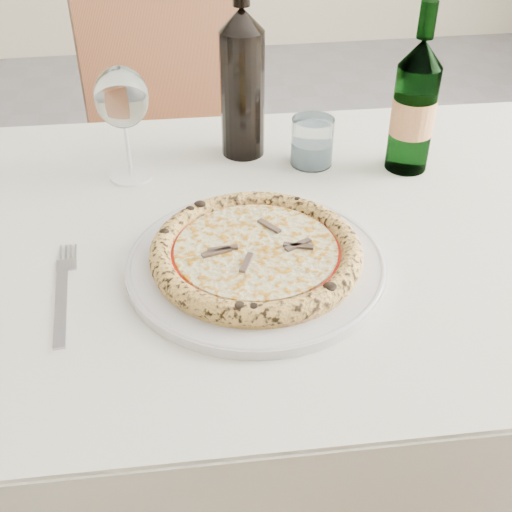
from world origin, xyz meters
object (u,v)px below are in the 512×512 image
(pizza, at_px, (256,252))
(tumbler, at_px, (312,144))
(chair_far, at_px, (182,133))
(dining_table, at_px, (246,279))
(wine_bottle, at_px, (242,82))
(plate, at_px, (256,263))
(wine_glass, at_px, (122,100))
(beer_bottle, at_px, (414,106))

(pizza, relative_size, tumbler, 3.50)
(chair_far, height_order, tumbler, chair_far)
(dining_table, xyz_separation_m, tumbler, (0.14, 0.18, 0.13))
(chair_far, bearing_deg, pizza, -86.23)
(chair_far, xyz_separation_m, tumbler, (0.20, -0.63, 0.26))
(dining_table, relative_size, tumbler, 17.02)
(chair_far, height_order, wine_bottle, wine_bottle)
(chair_far, relative_size, tumbler, 11.56)
(plate, distance_m, pizza, 0.02)
(wine_bottle, bearing_deg, dining_table, -97.05)
(chair_far, bearing_deg, wine_bottle, -81.07)
(pizza, relative_size, wine_glass, 1.51)
(chair_far, relative_size, pizza, 3.30)
(tumbler, xyz_separation_m, wine_bottle, (-0.11, 0.06, 0.09))
(dining_table, xyz_separation_m, wine_glass, (-0.17, 0.18, 0.23))
(tumbler, xyz_separation_m, beer_bottle, (0.15, -0.04, 0.07))
(chair_far, xyz_separation_m, pizza, (0.06, -0.91, 0.25))
(dining_table, bearing_deg, beer_bottle, 25.82)
(pizza, bearing_deg, chair_far, 93.77)
(tumbler, distance_m, beer_bottle, 0.18)
(beer_bottle, distance_m, wine_bottle, 0.28)
(pizza, bearing_deg, dining_table, 90.00)
(beer_bottle, xyz_separation_m, wine_bottle, (-0.26, 0.10, 0.02))
(dining_table, bearing_deg, chair_far, 94.24)
(wine_glass, bearing_deg, plate, -59.29)
(chair_far, relative_size, wine_bottle, 3.07)
(dining_table, distance_m, wine_glass, 0.34)
(plate, height_order, wine_glass, wine_glass)
(wine_glass, distance_m, tumbler, 0.32)
(pizza, bearing_deg, beer_bottle, 39.48)
(dining_table, relative_size, chair_far, 1.47)
(plate, bearing_deg, tumbler, 63.64)
(dining_table, height_order, plate, plate)
(plate, relative_size, beer_bottle, 1.28)
(plate, distance_m, beer_bottle, 0.39)
(chair_far, bearing_deg, beer_bottle, -61.93)
(plate, relative_size, pizza, 1.23)
(plate, distance_m, wine_bottle, 0.36)
(dining_table, distance_m, beer_bottle, 0.39)
(wine_glass, height_order, tumbler, wine_glass)
(wine_bottle, bearing_deg, pizza, -94.98)
(dining_table, bearing_deg, plate, -90.00)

